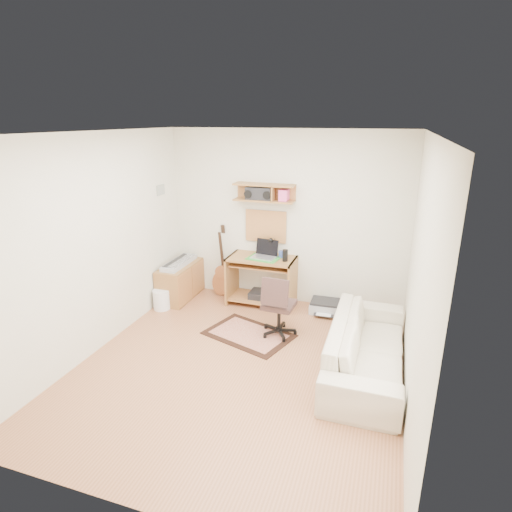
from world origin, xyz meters
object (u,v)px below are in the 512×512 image
(desk, at_px, (262,281))
(cabinet, at_px, (180,281))
(printer, at_px, (326,307))
(task_chair, at_px, (279,305))
(sofa, at_px, (367,339))

(desk, bearing_deg, cabinet, -172.31)
(desk, xyz_separation_m, printer, (0.99, 0.02, -0.29))
(desk, height_order, printer, desk)
(desk, bearing_deg, task_chair, -59.14)
(desk, height_order, task_chair, task_chair)
(desk, height_order, sofa, sofa)
(task_chair, height_order, sofa, task_chair)
(task_chair, relative_size, cabinet, 0.95)
(task_chair, distance_m, sofa, 1.25)
(printer, xyz_separation_m, sofa, (0.67, -1.35, 0.31))
(cabinet, xyz_separation_m, printer, (2.29, 0.19, -0.19))
(printer, bearing_deg, sofa, -65.17)
(desk, xyz_separation_m, sofa, (1.66, -1.34, 0.02))
(cabinet, height_order, sofa, sofa)
(sofa, bearing_deg, task_chair, 67.21)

